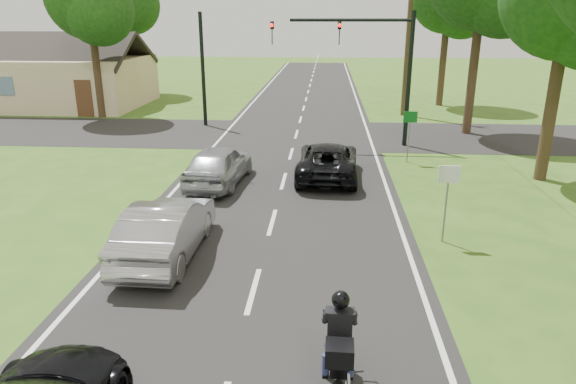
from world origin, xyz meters
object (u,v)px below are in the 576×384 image
at_px(silver_suv, 219,165).
at_px(utility_pole_far, 409,29).
at_px(silver_sedan, 166,229).
at_px(traffic_signal, 369,54).
at_px(sign_white, 448,185).
at_px(dark_suv, 328,160).
at_px(motorcycle_rider, 339,354).
at_px(sign_green, 410,124).

distance_m(silver_suv, utility_pole_far, 17.35).
relative_size(silver_sedan, traffic_signal, 0.68).
height_order(silver_suv, sign_white, sign_white).
bearing_deg(traffic_signal, silver_sedan, -114.86).
xyz_separation_m(dark_suv, sign_white, (3.10, -5.68, 0.93)).
xyz_separation_m(motorcycle_rider, utility_pole_far, (4.40, 25.07, 4.38)).
bearing_deg(utility_pole_far, silver_sedan, -112.87).
xyz_separation_m(silver_suv, sign_white, (6.98, -4.52, 0.87)).
bearing_deg(dark_suv, sign_green, -143.14).
relative_size(dark_suv, sign_white, 2.20).
bearing_deg(sign_white, silver_suv, 147.08).
distance_m(motorcycle_rider, utility_pole_far, 25.83).
height_order(motorcycle_rider, sign_white, sign_white).
bearing_deg(utility_pole_far, silver_suv, -120.32).
xyz_separation_m(silver_suv, utility_pole_far, (8.48, 14.50, 4.35)).
bearing_deg(traffic_signal, dark_suv, -108.00).
bearing_deg(silver_sedan, sign_white, -168.57).
bearing_deg(dark_suv, silver_sedan, 62.13).
distance_m(dark_suv, sign_green, 4.14).
relative_size(sign_white, sign_green, 1.00).
distance_m(silver_suv, sign_white, 8.36).
height_order(motorcycle_rider, silver_suv, motorcycle_rider).
height_order(motorcycle_rider, sign_green, sign_green).
bearing_deg(sign_green, sign_white, -91.43).
height_order(traffic_signal, utility_pole_far, utility_pole_far).
xyz_separation_m(silver_sedan, silver_suv, (0.12, 5.89, 0.00)).
height_order(motorcycle_rider, dark_suv, motorcycle_rider).
height_order(silver_sedan, sign_white, sign_white).
bearing_deg(dark_suv, motorcycle_rider, 92.68).
bearing_deg(sign_green, motorcycle_rider, -102.45).
distance_m(traffic_signal, utility_pole_far, 8.55).
distance_m(dark_suv, sign_white, 6.54).
relative_size(traffic_signal, sign_white, 3.00).
xyz_separation_m(silver_suv, traffic_signal, (5.62, 6.50, 3.41)).
bearing_deg(silver_suv, dark_suv, -158.21).
height_order(utility_pole_far, sign_green, utility_pole_far).
height_order(sign_white, sign_green, same).
height_order(motorcycle_rider, silver_sedan, motorcycle_rider).
distance_m(dark_suv, silver_suv, 4.06).
distance_m(silver_sedan, traffic_signal, 14.07).
relative_size(silver_suv, sign_white, 1.99).
height_order(motorcycle_rider, utility_pole_far, utility_pole_far).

